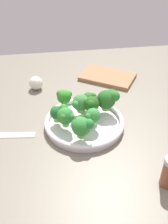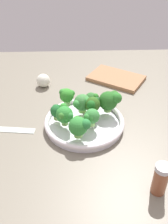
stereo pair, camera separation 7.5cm
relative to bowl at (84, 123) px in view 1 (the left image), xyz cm
name	(u,v)px [view 1 (the left image)]	position (x,y,z in cm)	size (l,w,h in cm)	color
ground_plane	(85,132)	(-0.12, 1.59, -2.74)	(130.00, 130.00, 2.50)	slate
bowl	(84,123)	(0.00, 0.00, 0.00)	(26.81, 26.81, 2.92)	white
broccoli_floret_0	(82,126)	(1.82, 8.17, 5.35)	(6.85, 6.17, 6.77)	#7EC057
broccoli_floret_1	(65,116)	(6.23, 2.38, 5.39)	(5.60, 6.29, 6.65)	#81B75D
broccoli_floret_2	(81,103)	(0.39, -4.37, 5.17)	(6.08, 6.43, 6.59)	#8FCE57
broccoli_floret_3	(89,98)	(-2.96, -7.22, 4.73)	(4.81, 4.93, 5.41)	#88B65C
broccoli_floret_4	(57,113)	(8.66, -0.85, 4.51)	(5.13, 4.58, 5.33)	#95D169
broccoli_floret_5	(108,98)	(-8.99, -4.66, 5.81)	(7.74, 6.55, 7.51)	#83BF5F
broccoli_floret_6	(64,96)	(5.77, -8.74, 5.41)	(5.50, 5.45, 6.55)	#79B05E
broccoli_floret_7	(92,104)	(-2.94, -2.30, 5.66)	(5.16, 5.69, 6.80)	#8BCE68
broccoli_floret_8	(93,116)	(-2.26, 3.32, 4.94)	(5.21, 5.01, 6.04)	#97D672
cutting_board	(108,77)	(-15.26, -31.34, -0.69)	(22.42, 14.65, 1.60)	#9F6D47
garlic_bulb	(36,83)	(15.87, -26.95, 1.29)	(5.55, 5.55, 5.55)	silver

